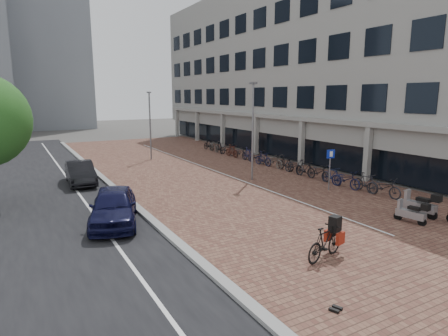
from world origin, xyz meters
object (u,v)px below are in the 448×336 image
(scooter_front, at_px, (411,212))
(scooter_back, at_px, (420,204))
(parking_sign, at_px, (330,164))
(car_navy, at_px, (114,206))
(car_dark, at_px, (80,173))
(hero_bike, at_px, (325,242))

(scooter_front, distance_m, scooter_back, 1.16)
(scooter_front, height_order, parking_sign, parking_sign)
(car_navy, relative_size, scooter_front, 3.22)
(car_dark, xyz_separation_m, scooter_front, (10.59, -13.99, -0.20))
(car_navy, bearing_deg, car_dark, 106.43)
(scooter_front, bearing_deg, scooter_back, 8.52)
(scooter_front, distance_m, parking_sign, 5.84)
(car_dark, bearing_deg, hero_bike, -69.01)
(car_dark, distance_m, hero_bike, 15.70)
(car_dark, bearing_deg, scooter_front, -50.59)
(hero_bike, relative_size, parking_sign, 0.85)
(car_navy, distance_m, scooter_front, 12.09)
(parking_sign, bearing_deg, scooter_front, -88.43)
(car_navy, xyz_separation_m, hero_bike, (5.03, -6.73, -0.17))
(car_dark, relative_size, scooter_back, 2.49)
(car_dark, bearing_deg, scooter_back, -47.10)
(scooter_front, relative_size, scooter_back, 0.84)
(parking_sign, bearing_deg, scooter_back, -77.41)
(scooter_front, bearing_deg, car_dark, 117.29)
(car_dark, bearing_deg, car_navy, -87.70)
(car_navy, distance_m, hero_bike, 8.40)
(car_navy, height_order, scooter_back, car_navy)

